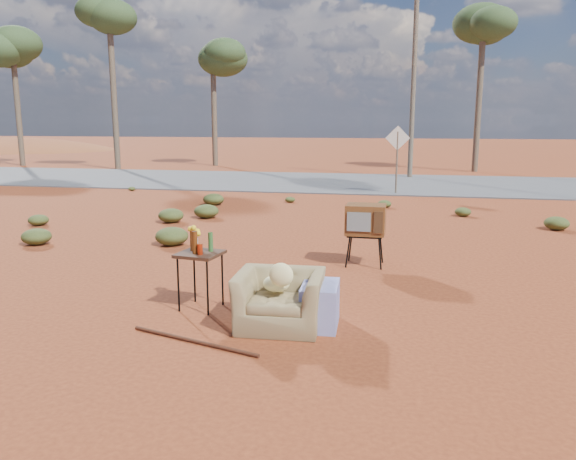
# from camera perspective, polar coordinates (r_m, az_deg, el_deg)

# --- Properties ---
(ground) EXTENTS (140.00, 140.00, 0.00)m
(ground) POSITION_cam_1_polar(r_m,az_deg,el_deg) (7.02, -2.87, -8.53)
(ground) COLOR #933E1D
(ground) RESTS_ON ground
(highway) EXTENTS (140.00, 7.00, 0.04)m
(highway) POSITION_cam_1_polar(r_m,az_deg,el_deg) (21.60, 6.99, 4.80)
(highway) COLOR #565659
(highway) RESTS_ON ground
(dirt_mound) EXTENTS (26.00, 18.00, 2.00)m
(dirt_mound) POSITION_cam_1_polar(r_m,az_deg,el_deg) (51.38, -26.87, 7.28)
(dirt_mound) COLOR brown
(dirt_mound) RESTS_ON ground
(armchair) EXTENTS (1.18, 0.79, 0.86)m
(armchair) POSITION_cam_1_polar(r_m,az_deg,el_deg) (6.49, -0.08, -6.42)
(armchair) COLOR olive
(armchair) RESTS_ON ground
(tv_unit) EXTENTS (0.64, 0.52, 1.01)m
(tv_unit) POSITION_cam_1_polar(r_m,az_deg,el_deg) (9.22, 7.88, 0.97)
(tv_unit) COLOR black
(tv_unit) RESTS_ON ground
(side_table) EXTENTS (0.58, 0.58, 1.02)m
(side_table) POSITION_cam_1_polar(r_m,az_deg,el_deg) (7.15, -9.07, -2.00)
(side_table) COLOR #3B2115
(side_table) RESTS_ON ground
(rusty_bar) EXTENTS (1.58, 0.53, 0.04)m
(rusty_bar) POSITION_cam_1_polar(r_m,az_deg,el_deg) (6.23, -9.56, -11.06)
(rusty_bar) COLOR #522215
(rusty_bar) RESTS_ON ground
(road_sign) EXTENTS (0.78, 0.06, 2.19)m
(road_sign) POSITION_cam_1_polar(r_m,az_deg,el_deg) (18.43, 11.05, 8.23)
(road_sign) COLOR brown
(road_sign) RESTS_ON ground
(eucalyptus_far_left) EXTENTS (3.20, 3.20, 7.10)m
(eucalyptus_far_left) POSITION_cam_1_polar(r_m,az_deg,el_deg) (33.11, -26.21, 16.21)
(eucalyptus_far_left) COLOR brown
(eucalyptus_far_left) RESTS_ON ground
(eucalyptus_left) EXTENTS (3.20, 3.20, 8.10)m
(eucalyptus_left) POSITION_cam_1_polar(r_m,az_deg,el_deg) (29.20, -17.68, 19.58)
(eucalyptus_left) COLOR brown
(eucalyptus_left) RESTS_ON ground
(eucalyptus_near_left) EXTENTS (3.20, 3.20, 6.60)m
(eucalyptus_near_left) POSITION_cam_1_polar(r_m,az_deg,el_deg) (30.16, -7.65, 16.88)
(eucalyptus_near_left) COLOR brown
(eucalyptus_near_left) RESTS_ON ground
(eucalyptus_center) EXTENTS (3.20, 3.20, 7.60)m
(eucalyptus_center) POSITION_cam_1_polar(r_m,az_deg,el_deg) (27.91, 19.25, 18.89)
(eucalyptus_center) COLOR brown
(eucalyptus_center) RESTS_ON ground
(utility_pole_center) EXTENTS (1.40, 0.20, 8.00)m
(utility_pole_center) POSITION_cam_1_polar(r_m,az_deg,el_deg) (23.98, 12.66, 15.12)
(utility_pole_center) COLOR brown
(utility_pole_center) RESTS_ON ground
(scrub_patch) EXTENTS (17.49, 8.07, 0.33)m
(scrub_patch) POSITION_cam_1_polar(r_m,az_deg,el_deg) (11.31, -1.44, -0.21)
(scrub_patch) COLOR #495324
(scrub_patch) RESTS_ON ground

